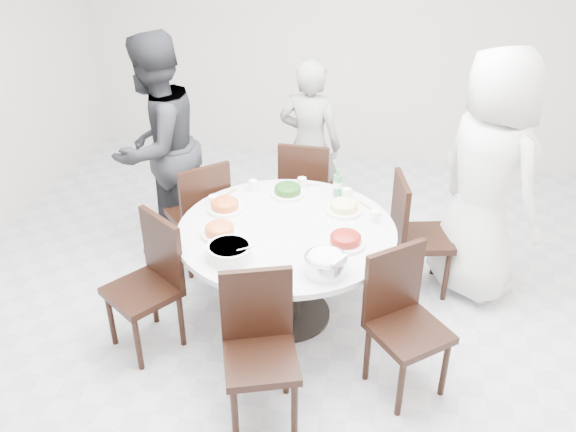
% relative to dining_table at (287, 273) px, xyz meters
% --- Properties ---
extents(floor, '(6.00, 6.00, 0.01)m').
position_rel_dining_table_xyz_m(floor, '(0.21, -0.08, -0.38)').
color(floor, silver).
rests_on(floor, ground).
extents(wall_back, '(6.00, 0.01, 2.80)m').
position_rel_dining_table_xyz_m(wall_back, '(0.21, 2.92, 1.02)').
color(wall_back, silver).
rests_on(wall_back, ground).
extents(dining_table, '(1.50, 1.50, 0.75)m').
position_rel_dining_table_xyz_m(dining_table, '(0.00, 0.00, 0.00)').
color(dining_table, silver).
rests_on(dining_table, floor).
extents(chair_ne, '(0.50, 0.50, 0.95)m').
position_rel_dining_table_xyz_m(chair_ne, '(0.94, 0.54, 0.10)').
color(chair_ne, black).
rests_on(chair_ne, floor).
extents(chair_n, '(0.43, 0.43, 0.95)m').
position_rel_dining_table_xyz_m(chair_n, '(-0.04, 1.14, 0.10)').
color(chair_n, black).
rests_on(chair_n, floor).
extents(chair_nw, '(0.59, 0.59, 0.95)m').
position_rel_dining_table_xyz_m(chair_nw, '(-0.84, 0.56, 0.10)').
color(chair_nw, black).
rests_on(chair_nw, floor).
extents(chair_sw, '(0.59, 0.59, 0.95)m').
position_rel_dining_table_xyz_m(chair_sw, '(-0.88, -0.49, 0.10)').
color(chair_sw, black).
rests_on(chair_sw, floor).
extents(chair_s, '(0.53, 0.53, 0.95)m').
position_rel_dining_table_xyz_m(chair_s, '(0.04, -0.97, 0.10)').
color(chair_s, black).
rests_on(chair_s, floor).
extents(chair_se, '(0.59, 0.59, 0.95)m').
position_rel_dining_table_xyz_m(chair_se, '(0.86, -0.56, 0.10)').
color(chair_se, black).
rests_on(chair_se, floor).
extents(diner_right, '(1.05, 1.10, 1.90)m').
position_rel_dining_table_xyz_m(diner_right, '(1.35, 0.63, 0.58)').
color(diner_right, silver).
rests_on(diner_right, floor).
extents(diner_middle, '(0.60, 0.44, 1.53)m').
position_rel_dining_table_xyz_m(diner_middle, '(-0.06, 1.40, 0.39)').
color(diner_middle, black).
rests_on(diner_middle, floor).
extents(diner_left, '(0.94, 1.07, 1.84)m').
position_rel_dining_table_xyz_m(diner_left, '(-1.22, 0.77, 0.55)').
color(diner_left, black).
rests_on(diner_left, floor).
extents(dish_greens, '(0.25, 0.25, 0.07)m').
position_rel_dining_table_xyz_m(dish_greens, '(-0.08, 0.48, 0.41)').
color(dish_greens, white).
rests_on(dish_greens, dining_table).
extents(dish_pale, '(0.26, 0.26, 0.07)m').
position_rel_dining_table_xyz_m(dish_pale, '(0.36, 0.30, 0.41)').
color(dish_pale, white).
rests_on(dish_pale, dining_table).
extents(dish_orange, '(0.25, 0.25, 0.07)m').
position_rel_dining_table_xyz_m(dish_orange, '(-0.48, 0.16, 0.41)').
color(dish_orange, white).
rests_on(dish_orange, dining_table).
extents(dish_redbrown, '(0.26, 0.26, 0.07)m').
position_rel_dining_table_xyz_m(dish_redbrown, '(0.42, -0.13, 0.41)').
color(dish_redbrown, white).
rests_on(dish_redbrown, dining_table).
extents(dish_tofu, '(0.25, 0.25, 0.06)m').
position_rel_dining_table_xyz_m(dish_tofu, '(-0.42, -0.17, 0.41)').
color(dish_tofu, white).
rests_on(dish_tofu, dining_table).
extents(rice_bowl, '(0.26, 0.26, 0.11)m').
position_rel_dining_table_xyz_m(rice_bowl, '(0.33, -0.46, 0.43)').
color(rice_bowl, silver).
rests_on(rice_bowl, dining_table).
extents(soup_bowl, '(0.28, 0.28, 0.09)m').
position_rel_dining_table_xyz_m(soup_bowl, '(-0.29, -0.41, 0.42)').
color(soup_bowl, white).
rests_on(soup_bowl, dining_table).
extents(beverage_bottle, '(0.06, 0.06, 0.22)m').
position_rel_dining_table_xyz_m(beverage_bottle, '(0.28, 0.54, 0.48)').
color(beverage_bottle, '#317C46').
rests_on(beverage_bottle, dining_table).
extents(tea_cups, '(0.07, 0.07, 0.08)m').
position_rel_dining_table_xyz_m(tea_cups, '(-0.01, 0.60, 0.42)').
color(tea_cups, white).
rests_on(tea_cups, dining_table).
extents(chopsticks, '(0.24, 0.04, 0.01)m').
position_rel_dining_table_xyz_m(chopsticks, '(0.04, 0.66, 0.38)').
color(chopsticks, tan).
rests_on(chopsticks, dining_table).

